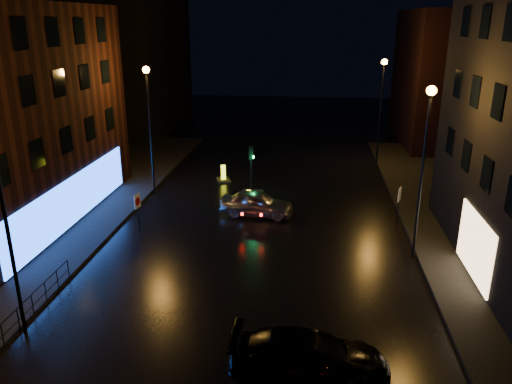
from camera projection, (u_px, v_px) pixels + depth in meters
The scene contains 16 objects.
ground at pixel (238, 315), 19.78m from camera, with size 120.00×120.00×0.00m, color black.
pavement_left at pixel (19, 222), 28.76m from camera, with size 12.00×44.00×0.15m, color black.
building_far_left at pixel (135, 61), 52.06m from camera, with size 8.00×16.00×14.00m, color black.
building_far_right at pixel (448, 78), 46.27m from camera, with size 8.00×14.00×12.00m, color black.
street_lamp_lnear at pixel (1, 192), 16.91m from camera, with size 0.44×0.44×8.37m.
street_lamp_lfar at pixel (149, 111), 31.94m from camera, with size 0.44×0.44×8.37m.
street_lamp_rnear at pixel (425, 148), 22.77m from camera, with size 0.44×0.44×8.37m.
street_lamp_rfar at pixel (382, 97), 37.79m from camera, with size 0.44×0.44×8.37m.
traffic_signal at pixel (251, 190), 32.89m from camera, with size 1.40×2.40×3.45m.
guard_railing at pixel (32, 300), 19.45m from camera, with size 0.05×6.04×1.00m.
silver_hatchback at pixel (257, 203), 29.71m from camera, with size 1.74×4.34×1.48m, color #999CA1.
dark_sedan at pixel (309, 357), 16.16m from camera, with size 2.12×5.20×1.51m, color black.
bollard_near at pixel (249, 201), 31.63m from camera, with size 0.86×1.17×0.94m.
bollard_far at pixel (223, 177), 36.25m from camera, with size 1.31×1.57×1.18m.
road_sign_left at pixel (138, 205), 26.65m from camera, with size 0.17×0.56×2.32m.
road_sign_right at pixel (399, 198), 27.54m from camera, with size 0.26×0.56×2.39m.
Camera 1 is at (2.62, -16.91, 11.09)m, focal length 35.00 mm.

